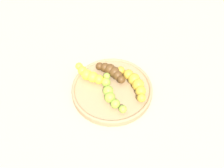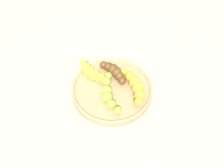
{
  "view_description": "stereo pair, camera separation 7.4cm",
  "coord_description": "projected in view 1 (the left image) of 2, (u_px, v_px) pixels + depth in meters",
  "views": [
    {
      "loc": [
        0.2,
        -0.41,
        0.62
      ],
      "look_at": [
        0.0,
        0.0,
        0.04
      ],
      "focal_mm": 40.38,
      "sensor_mm": 36.0,
      "label": 1
    },
    {
      "loc": [
        0.27,
        -0.37,
        0.62
      ],
      "look_at": [
        0.0,
        0.0,
        0.04
      ],
      "focal_mm": 40.38,
      "sensor_mm": 36.0,
      "label": 2
    }
  ],
  "objects": [
    {
      "name": "ground_plane",
      "position": [
        112.0,
        92.0,
        0.77
      ],
      "size": [
        2.4,
        2.4,
        0.0
      ],
      "primitive_type": "plane",
      "color": "tan"
    },
    {
      "name": "fruit_bowl",
      "position": [
        112.0,
        89.0,
        0.76
      ],
      "size": [
        0.24,
        0.24,
        0.02
      ],
      "color": "#A08259",
      "rests_on": "ground_plane"
    },
    {
      "name": "banana_green",
      "position": [
        110.0,
        93.0,
        0.72
      ],
      "size": [
        0.11,
        0.11,
        0.03
      ],
      "rotation": [
        0.0,
        0.0,
        3.97
      ],
      "color": "#8CAD38",
      "rests_on": "fruit_bowl"
    },
    {
      "name": "banana_spotted",
      "position": [
        135.0,
        82.0,
        0.74
      ],
      "size": [
        0.12,
        0.09,
        0.04
      ],
      "rotation": [
        0.0,
        0.0,
        0.94
      ],
      "color": "gold",
      "rests_on": "fruit_bowl"
    },
    {
      "name": "banana_overripe",
      "position": [
        112.0,
        71.0,
        0.77
      ],
      "size": [
        0.11,
        0.05,
        0.03
      ],
      "rotation": [
        0.0,
        0.0,
        1.35
      ],
      "color": "#593819",
      "rests_on": "fruit_bowl"
    },
    {
      "name": "banana_yellow",
      "position": [
        90.0,
        75.0,
        0.76
      ],
      "size": [
        0.12,
        0.05,
        0.03
      ],
      "rotation": [
        0.0,
        0.0,
        4.57
      ],
      "color": "yellow",
      "rests_on": "fruit_bowl"
    }
  ]
}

